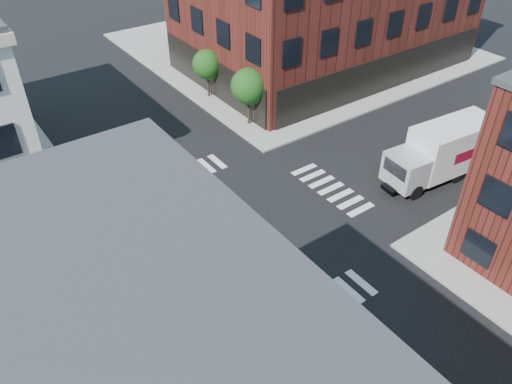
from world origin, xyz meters
The scene contains 8 objects.
ground centered at (0.00, 0.00, 0.00)m, with size 120.00×120.00×0.00m, color black.
sidewalk_ne centered at (21.00, 21.00, 0.07)m, with size 30.00×30.00×0.15m, color gray.
building_ne centered at (20.50, 16.00, 6.00)m, with size 25.00×16.00×12.00m, color #3F150F.
tree_near centered at (7.56, 9.98, 3.16)m, with size 2.69×2.69×4.49m.
tree_far centered at (7.56, 15.98, 2.87)m, with size 2.43×2.43×4.07m.
signal_pole centered at (-6.72, -6.68, 2.86)m, with size 1.29×1.24×4.60m.
box_truck centered at (13.80, -3.08, 1.94)m, with size 8.40×3.27×3.72m.
traffic_cone centered at (-4.02, -3.55, 0.34)m, with size 0.43×0.43×0.70m.
Camera 1 is at (-12.12, -18.33, 19.18)m, focal length 35.00 mm.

